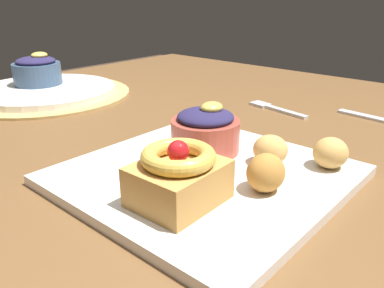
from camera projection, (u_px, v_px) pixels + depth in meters
name	position (u px, v px, depth m)	size (l,w,h in m)	color
dining_table	(104.00, 197.00, 0.60)	(1.38, 1.04, 0.73)	brown
woven_placemat	(46.00, 94.00, 0.83)	(0.35, 0.35, 0.01)	tan
front_plate	(205.00, 175.00, 0.46)	(0.29, 0.29, 0.01)	white
cake_slice	(179.00, 176.00, 0.38)	(0.09, 0.07, 0.06)	#C68E47
berry_ramekin	(205.00, 130.00, 0.50)	(0.09, 0.09, 0.07)	#B24C3D
fritter_front	(270.00, 150.00, 0.47)	(0.04, 0.04, 0.04)	tan
fritter_middle	(266.00, 173.00, 0.40)	(0.04, 0.04, 0.04)	#BC7F38
fritter_back	(330.00, 153.00, 0.46)	(0.04, 0.04, 0.04)	tan
back_plate	(45.00, 90.00, 0.82)	(0.29, 0.29, 0.01)	white
back_ramekin	(37.00, 70.00, 0.84)	(0.10, 0.10, 0.07)	#3D5675
fork	(274.00, 108.00, 0.73)	(0.04, 0.13, 0.00)	silver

